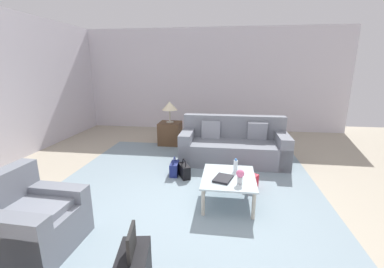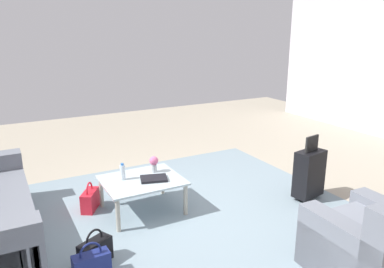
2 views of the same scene
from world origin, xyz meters
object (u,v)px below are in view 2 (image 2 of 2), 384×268
at_px(coffee_table_book, 154,179).
at_px(water_bottle, 123,172).
at_px(handbag_red, 90,200).
at_px(handbag_black, 95,251).
at_px(handbag_navy, 92,265).
at_px(flower_vase, 154,163).
at_px(armchair, 375,249).
at_px(suitcase_black, 309,173).
at_px(coffee_table, 142,183).

bearing_deg(coffee_table_book, water_bottle, -12.81).
height_order(water_bottle, handbag_red, water_bottle).
xyz_separation_m(handbag_black, handbag_navy, (0.08, 0.20, 0.00)).
height_order(coffee_table_book, handbag_black, coffee_table_book).
xyz_separation_m(water_bottle, flower_vase, (-0.42, -0.05, 0.03)).
height_order(armchair, water_bottle, armchair).
xyz_separation_m(armchair, flower_vase, (1.08, -2.32, 0.23)).
bearing_deg(handbag_black, armchair, 146.41).
bearing_deg(water_bottle, suitcase_black, 160.02).
height_order(armchair, coffee_table_book, armchair).
bearing_deg(handbag_navy, coffee_table_book, -137.13).
bearing_deg(armchair, handbag_red, -53.50).
relative_size(coffee_table_book, handbag_red, 0.86).
height_order(flower_vase, handbag_red, flower_vase).
height_order(coffee_table, suitcase_black, suitcase_black).
bearing_deg(handbag_red, handbag_black, 78.67).
height_order(coffee_table_book, handbag_red, coffee_table_book).
bearing_deg(handbag_navy, handbag_red, -103.10).
xyz_separation_m(coffee_table_book, handbag_red, (0.67, -0.41, -0.30)).
bearing_deg(suitcase_black, handbag_navy, 5.77).
bearing_deg(coffee_table, handbag_red, -30.99).
height_order(water_bottle, suitcase_black, suitcase_black).
height_order(water_bottle, handbag_black, water_bottle).
bearing_deg(handbag_navy, suitcase_black, -174.23).
bearing_deg(armchair, suitcase_black, -115.57).
height_order(flower_vase, suitcase_black, suitcase_black).
relative_size(water_bottle, flower_vase, 1.00).
bearing_deg(coffee_table_book, flower_vase, -96.95).
distance_m(coffee_table, handbag_red, 0.68).
relative_size(flower_vase, handbag_black, 0.57).
bearing_deg(armchair, coffee_table, -59.10).
distance_m(suitcase_black, handbag_black, 2.79).
distance_m(coffee_table_book, handbag_black, 1.18).
bearing_deg(coffee_table_book, handbag_red, -14.93).
distance_m(handbag_black, handbag_red, 1.14).
relative_size(armchair, coffee_table, 0.98).
xyz_separation_m(suitcase_black, handbag_red, (2.55, -1.03, -0.23)).
height_order(handbag_red, handbag_navy, same).
bearing_deg(coffee_table_book, coffee_table, -17.14).
xyz_separation_m(suitcase_black, handbag_navy, (2.86, 0.29, -0.23)).
bearing_deg(suitcase_black, water_bottle, -19.98).
bearing_deg(handbag_red, flower_vase, 166.77).
height_order(coffee_table_book, handbag_navy, coffee_table_book).
relative_size(coffee_table, suitcase_black, 1.08).
bearing_deg(handbag_red, water_bottle, 146.67).
xyz_separation_m(coffee_table_book, handbag_navy, (0.98, 0.91, -0.30)).
xyz_separation_m(coffee_table, flower_vase, (-0.22, -0.15, 0.17)).
xyz_separation_m(coffee_table, handbag_black, (0.78, 0.79, -0.23)).
distance_m(armchair, water_bottle, 2.73).
distance_m(armchair, suitcase_black, 1.63).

